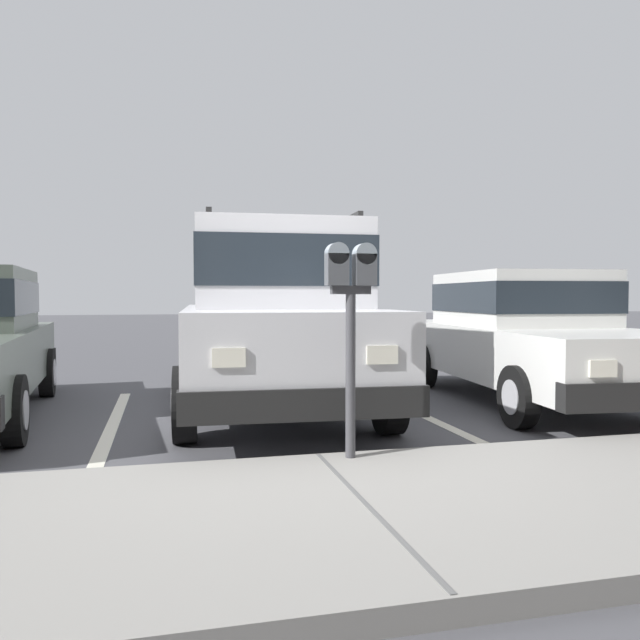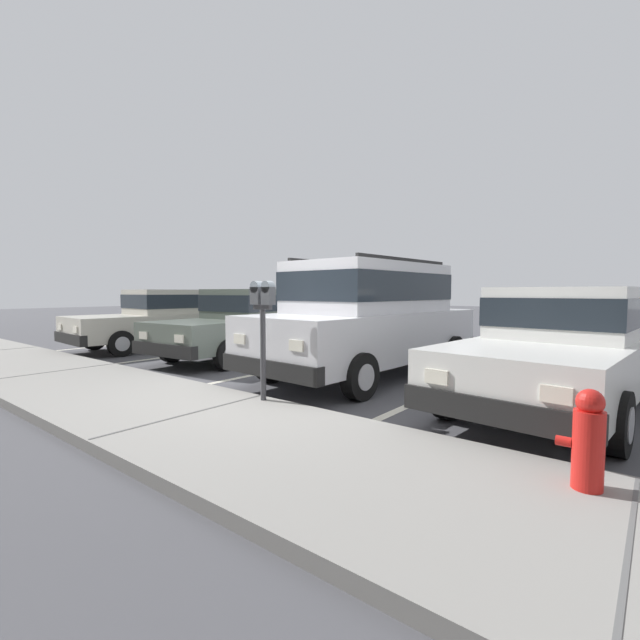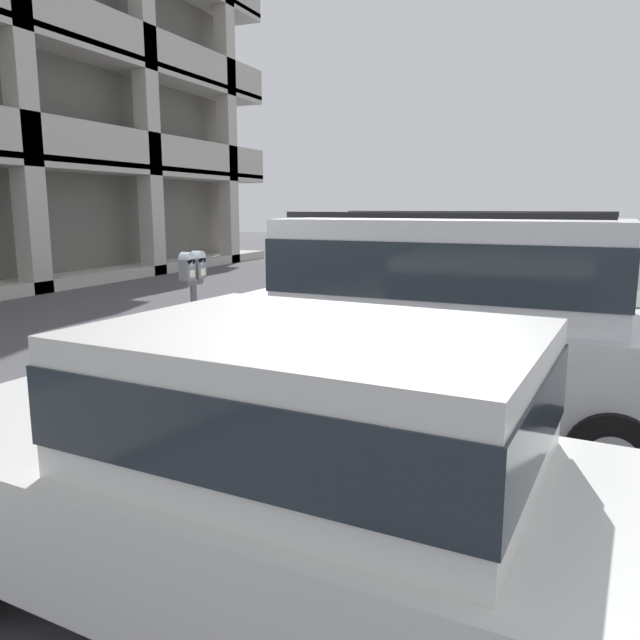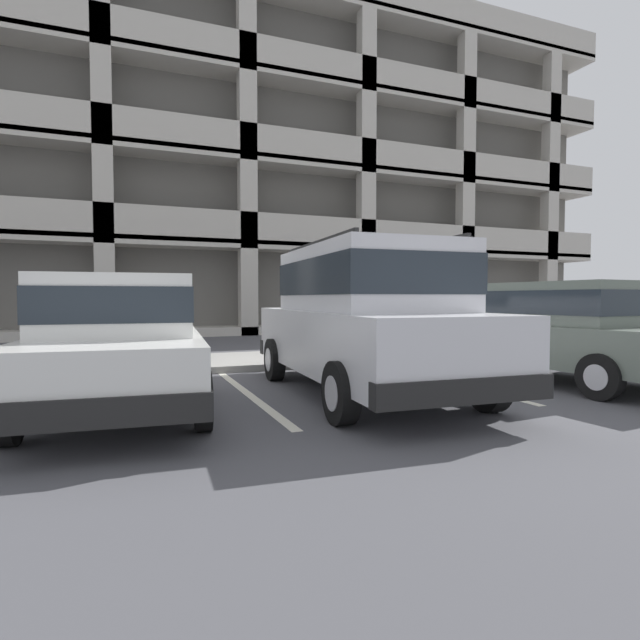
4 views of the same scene
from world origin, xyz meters
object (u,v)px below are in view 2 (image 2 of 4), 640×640
(blue_coupe, at_px, (164,317))
(parking_meter_near, at_px, (263,312))
(silver_suv, at_px, (369,314))
(fire_hydrant, at_px, (588,440))
(red_sedan, at_px, (564,344))
(dark_hatchback, at_px, (249,321))

(blue_coupe, relative_size, parking_meter_near, 3.07)
(silver_suv, xyz_separation_m, fire_hydrant, (-3.64, 2.97, -0.62))
(silver_suv, relative_size, red_sedan, 1.06)
(red_sedan, relative_size, fire_hydrant, 6.59)
(dark_hatchback, relative_size, parking_meter_near, 3.07)
(red_sedan, distance_m, fire_hydrant, 2.85)
(blue_coupe, xyz_separation_m, parking_meter_near, (-6.46, 2.56, 0.41))
(parking_meter_near, relative_size, fire_hydrant, 2.14)
(blue_coupe, height_order, fire_hydrant, blue_coupe)
(red_sedan, relative_size, dark_hatchback, 1.00)
(parking_meter_near, bearing_deg, red_sedan, -139.89)
(dark_hatchback, height_order, blue_coupe, same)
(red_sedan, bearing_deg, parking_meter_near, 45.06)
(parking_meter_near, bearing_deg, fire_hydrant, 175.18)
(dark_hatchback, xyz_separation_m, fire_hydrant, (-6.94, 3.14, -0.36))
(silver_suv, xyz_separation_m, dark_hatchback, (3.30, -0.18, -0.27))
(red_sedan, height_order, fire_hydrant, red_sedan)
(fire_hydrant, bearing_deg, blue_coupe, -15.97)
(parking_meter_near, bearing_deg, silver_suv, -87.46)
(blue_coupe, distance_m, parking_meter_near, 6.96)
(dark_hatchback, bearing_deg, parking_meter_near, 135.69)
(fire_hydrant, bearing_deg, dark_hatchback, -24.34)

